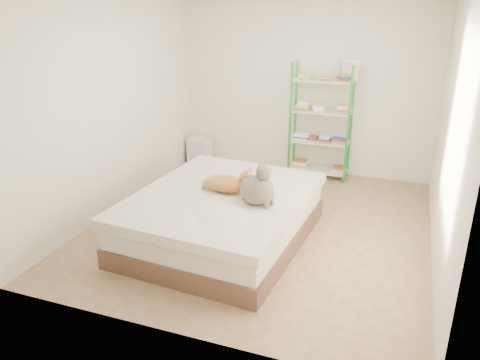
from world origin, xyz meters
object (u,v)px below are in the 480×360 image
at_px(bed, 222,217).
at_px(white_bin, 200,150).
at_px(orange_cat, 226,181).
at_px(shelf_unit, 321,122).
at_px(cardboard_box, 269,194).
at_px(grey_cat, 257,184).

relative_size(bed, white_bin, 5.53).
relative_size(bed, orange_cat, 4.01).
relative_size(shelf_unit, cardboard_box, 2.52).
relative_size(bed, cardboard_box, 3.34).
bearing_deg(shelf_unit, cardboard_box, -105.42).
xyz_separation_m(orange_cat, cardboard_box, (0.22, 0.95, -0.48)).
relative_size(orange_cat, grey_cat, 1.28).
bearing_deg(shelf_unit, white_bin, -179.09).
height_order(bed, orange_cat, orange_cat).
distance_m(cardboard_box, white_bin, 2.06).
xyz_separation_m(bed, cardboard_box, (0.24, 1.02, -0.09)).
xyz_separation_m(grey_cat, cardboard_box, (-0.20, 1.15, -0.59)).
relative_size(orange_cat, cardboard_box, 0.83).
xyz_separation_m(bed, white_bin, (-1.34, 2.34, -0.07)).
bearing_deg(bed, cardboard_box, 81.04).
height_order(grey_cat, white_bin, grey_cat).
height_order(orange_cat, cardboard_box, orange_cat).
bearing_deg(cardboard_box, white_bin, 167.51).
xyz_separation_m(orange_cat, shelf_unit, (0.60, 2.30, 0.17)).
bearing_deg(orange_cat, white_bin, 123.12).
xyz_separation_m(bed, orange_cat, (0.02, 0.08, 0.39)).
bearing_deg(shelf_unit, grey_cat, -93.97).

